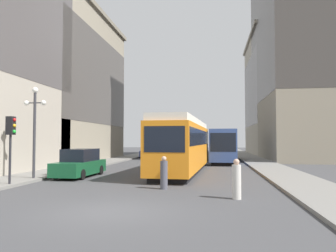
{
  "coord_description": "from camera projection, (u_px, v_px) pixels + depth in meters",
  "views": [
    {
      "loc": [
        3.42,
        -10.66,
        2.38
      ],
      "look_at": [
        0.36,
        11.22,
        3.35
      ],
      "focal_mm": 34.97,
      "sensor_mm": 36.0,
      "label": 1
    }
  ],
  "objects": [
    {
      "name": "traffic_light_near_left",
      "position": [
        11.0,
        132.0,
        16.88
      ],
      "size": [
        0.47,
        0.36,
        3.47
      ],
      "color": "#232328",
      "rests_on": "sidewalk_left"
    },
    {
      "name": "parked_car_left_near",
      "position": [
        149.0,
        152.0,
        44.57
      ],
      "size": [
        1.89,
        4.52,
        1.82
      ],
      "rotation": [
        0.0,
        0.0,
        -0.0
      ],
      "color": "black",
      "rests_on": "ground"
    },
    {
      "name": "building_right_corner",
      "position": [
        317.0,
        36.0,
        42.6
      ],
      "size": [
        14.91,
        21.09,
        31.01
      ],
      "color": "gray",
      "rests_on": "ground"
    },
    {
      "name": "pedestrian_crossing_far",
      "position": [
        164.0,
        174.0,
        15.98
      ],
      "size": [
        0.36,
        0.36,
        1.61
      ],
      "rotation": [
        0.0,
        0.0,
        0.65
      ],
      "color": "#4C4C56",
      "rests_on": "ground"
    },
    {
      "name": "streetcar",
      "position": [
        184.0,
        144.0,
        24.44
      ],
      "size": [
        3.32,
        14.87,
        3.89
      ],
      "rotation": [
        0.0,
        0.0,
        -0.05
      ],
      "color": "black",
      "rests_on": "ground"
    },
    {
      "name": "ground_plane",
      "position": [
        111.0,
        212.0,
        10.91
      ],
      "size": [
        200.0,
        200.0,
        0.0
      ],
      "primitive_type": "plane",
      "color": "#424244"
    },
    {
      "name": "parked_car_left_mid",
      "position": [
        80.0,
        164.0,
        21.42
      ],
      "size": [
        1.95,
        5.01,
        1.82
      ],
      "rotation": [
        0.0,
        0.0,
        -0.02
      ],
      "color": "black",
      "rests_on": "ground"
    },
    {
      "name": "building_left_corner",
      "position": [
        54.0,
        84.0,
        39.15
      ],
      "size": [
        12.18,
        20.34,
        17.69
      ],
      "color": "gray",
      "rests_on": "ground"
    },
    {
      "name": "sidewalk_right",
      "position": [
        245.0,
        156.0,
        49.37
      ],
      "size": [
        3.1,
        120.0,
        0.15
      ],
      "primitive_type": "cube",
      "color": "gray",
      "rests_on": "ground"
    },
    {
      "name": "lamp_post_left_near",
      "position": [
        35.0,
        118.0,
        19.52
      ],
      "size": [
        1.41,
        0.36,
        5.43
      ],
      "color": "#333338",
      "rests_on": "sidewalk_left"
    },
    {
      "name": "building_right_midblock",
      "position": [
        286.0,
        94.0,
        55.35
      ],
      "size": [
        12.57,
        19.0,
        19.88
      ],
      "color": "#B2A893",
      "rests_on": "ground"
    },
    {
      "name": "pedestrian_crossing_near",
      "position": [
        237.0,
        180.0,
        13.26
      ],
      "size": [
        0.36,
        0.36,
        1.63
      ],
      "rotation": [
        0.0,
        0.0,
        4.36
      ],
      "color": "beige",
      "rests_on": "ground"
    },
    {
      "name": "sidewalk_left",
      "position": [
        140.0,
        155.0,
        51.62
      ],
      "size": [
        3.1,
        120.0,
        0.15
      ],
      "primitive_type": "cube",
      "color": "gray",
      "rests_on": "ground"
    },
    {
      "name": "transit_bus",
      "position": [
        222.0,
        144.0,
        36.09
      ],
      "size": [
        2.73,
        12.96,
        3.45
      ],
      "rotation": [
        0.0,
        0.0,
        -0.01
      ],
      "color": "black",
      "rests_on": "ground"
    }
  ]
}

